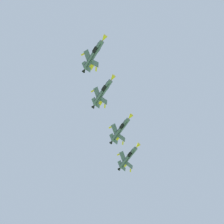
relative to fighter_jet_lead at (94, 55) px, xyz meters
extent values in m
cylinder|color=#4C5666|center=(-0.17, 0.22, 0.00)|extent=(8.65, 10.55, 1.70)
cube|color=#232833|center=(-0.46, 0.00, -0.30)|extent=(7.11, 8.74, 1.37)
cone|color=yellow|center=(4.18, -5.45, 0.00)|extent=(2.70, 2.86, 1.56)
cone|color=black|center=(-4.28, 5.58, 0.00)|extent=(2.05, 2.10, 1.36)
ellipsoid|color=#192333|center=(1.82, -1.57, 0.40)|extent=(3.18, 3.48, 1.55)
cube|color=black|center=(0.65, -1.87, -0.51)|extent=(2.41, 2.57, 1.38)
cube|color=#4C5666|center=(0.04, 2.55, -2.07)|extent=(3.09, 2.34, 3.37)
cube|color=yellow|center=(0.42, 4.25, -3.70)|extent=(0.80, 1.66, 0.59)
cube|color=#4C5666|center=(-2.58, 0.54, 1.96)|extent=(2.90, 3.35, 3.37)
cube|color=yellow|center=(-4.32, 0.61, 3.59)|extent=(1.68, 1.15, 0.59)
cube|color=#4C5666|center=(-2.51, 4.86, -1.18)|extent=(1.92, 2.04, 1.80)
cube|color=#4C5666|center=(-4.05, 3.68, 1.18)|extent=(2.24, 2.17, 1.80)
cube|color=yellow|center=(-1.99, 4.88, 1.15)|extent=(3.28, 3.36, 1.80)
cylinder|color=#4C5666|center=(1.24, 16.09, 1.66)|extent=(8.65, 10.55, 1.70)
cube|color=#232833|center=(0.94, 15.87, 1.37)|extent=(7.09, 8.73, 1.39)
cone|color=yellow|center=(5.59, 10.42, 1.66)|extent=(2.70, 2.86, 1.56)
cone|color=black|center=(-2.87, 21.45, 1.66)|extent=(2.05, 2.10, 1.36)
ellipsoid|color=#192333|center=(3.24, 14.31, 2.05)|extent=(3.17, 3.48, 1.54)
cube|color=black|center=(2.04, 13.99, 1.16)|extent=(2.40, 2.56, 1.38)
cube|color=#4C5666|center=(1.40, 18.38, -0.46)|extent=(3.00, 2.32, 3.45)
cube|color=yellow|center=(1.74, 20.05, -2.12)|extent=(0.79, 1.66, 0.59)
cube|color=#4C5666|center=(-1.13, 16.44, 3.67)|extent=(2.86, 3.27, 3.45)
cube|color=yellow|center=(-2.82, 16.55, 5.34)|extent=(1.67, 1.15, 0.59)
cube|color=#4C5666|center=(-1.13, 20.71, 0.45)|extent=(1.87, 2.03, 1.84)
cube|color=#4C5666|center=(-2.61, 19.57, 2.87)|extent=(2.21, 2.13, 1.84)
cube|color=yellow|center=(-0.55, 20.77, 2.76)|extent=(3.31, 3.39, 1.75)
cylinder|color=#4C5666|center=(6.60, 33.27, 1.20)|extent=(8.65, 10.55, 1.70)
cube|color=#232833|center=(6.31, 33.05, 0.90)|extent=(7.10, 8.74, 1.38)
cone|color=yellow|center=(10.95, 27.60, 1.20)|extent=(2.70, 2.86, 1.56)
cone|color=black|center=(2.49, 38.62, 1.20)|extent=(2.05, 2.10, 1.36)
ellipsoid|color=#192333|center=(8.60, 31.48, 1.59)|extent=(3.17, 3.48, 1.55)
cube|color=black|center=(7.41, 31.17, 0.69)|extent=(2.40, 2.56, 1.38)
cube|color=#4C5666|center=(6.79, 35.58, -0.90)|extent=(3.05, 2.33, 3.41)
cube|color=yellow|center=(7.15, 37.27, -2.54)|extent=(0.79, 1.66, 0.59)
cube|color=#4C5666|center=(4.21, 33.60, 3.18)|extent=(2.88, 3.32, 3.41)
cube|color=yellow|center=(2.49, 33.69, 4.82)|extent=(1.68, 1.15, 0.59)
cube|color=#4C5666|center=(4.25, 37.90, 0.00)|extent=(1.90, 2.04, 1.82)
cube|color=#4C5666|center=(2.74, 36.74, 2.39)|extent=(2.23, 2.15, 1.82)
cube|color=yellow|center=(4.80, 37.94, 2.33)|extent=(3.29, 3.38, 1.78)
cylinder|color=#4C5666|center=(8.67, 48.17, 2.11)|extent=(8.65, 10.55, 1.70)
cube|color=#232833|center=(8.38, 47.94, 1.82)|extent=(7.09, 8.73, 1.39)
cone|color=yellow|center=(13.03, 42.50, 2.11)|extent=(2.70, 2.86, 1.56)
cone|color=black|center=(4.56, 53.52, 2.11)|extent=(2.05, 2.10, 1.36)
ellipsoid|color=#192333|center=(10.68, 46.38, 2.50)|extent=(3.17, 3.48, 1.54)
cube|color=black|center=(9.48, 46.07, 1.61)|extent=(2.40, 2.56, 1.38)
cube|color=#4C5666|center=(8.84, 50.46, -0.01)|extent=(3.01, 2.33, 3.44)
cube|color=yellow|center=(9.19, 52.13, -1.67)|extent=(0.79, 1.66, 0.59)
cube|color=#4C5666|center=(6.30, 48.51, 4.12)|extent=(2.86, 3.28, 3.44)
cube|color=yellow|center=(4.60, 48.62, 5.77)|extent=(1.67, 1.15, 0.59)
cube|color=#4C5666|center=(6.31, 52.78, 0.90)|extent=(1.88, 2.03, 1.84)
cube|color=#4C5666|center=(4.83, 51.64, 3.31)|extent=(2.21, 2.13, 1.84)
cube|color=yellow|center=(6.88, 52.85, 3.22)|extent=(3.31, 3.39, 1.75)
camera|label=1|loc=(10.15, -35.94, -112.49)|focal=52.12mm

